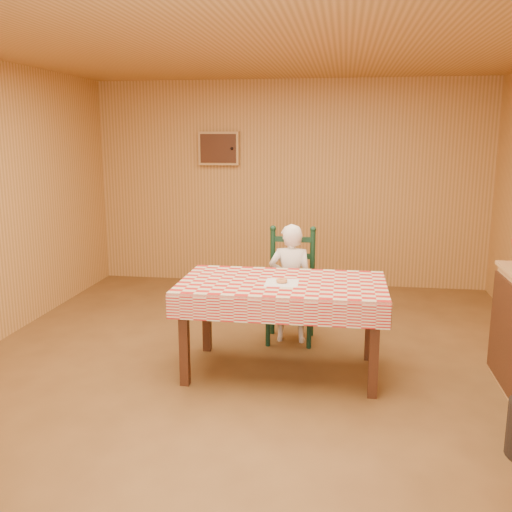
{
  "coord_description": "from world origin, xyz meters",
  "views": [
    {
      "loc": [
        0.69,
        -4.3,
        1.92
      ],
      "look_at": [
        0.0,
        0.2,
        0.95
      ],
      "focal_mm": 40.0,
      "sensor_mm": 36.0,
      "label": 1
    }
  ],
  "objects": [
    {
      "name": "ground",
      "position": [
        0.0,
        0.0,
        0.0
      ],
      "size": [
        6.0,
        6.0,
        0.0
      ],
      "primitive_type": "plane",
      "color": "brown",
      "rests_on": "ground"
    },
    {
      "name": "cabin_walls",
      "position": [
        -0.0,
        0.53,
        1.83
      ],
      "size": [
        5.1,
        6.05,
        2.65
      ],
      "color": "#C78E48",
      "rests_on": "ground"
    },
    {
      "name": "dining_table",
      "position": [
        0.23,
        0.1,
        0.69
      ],
      "size": [
        1.66,
        0.96,
        0.77
      ],
      "color": "#452212",
      "rests_on": "ground"
    },
    {
      "name": "ladder_chair",
      "position": [
        0.23,
        0.89,
        0.5
      ],
      "size": [
        0.44,
        0.4,
        1.08
      ],
      "color": "black",
      "rests_on": "ground"
    },
    {
      "name": "seated_child",
      "position": [
        0.23,
        0.83,
        0.56
      ],
      "size": [
        0.41,
        0.27,
        1.12
      ],
      "primitive_type": "imported",
      "rotation": [
        0.0,
        0.0,
        3.14
      ],
      "color": "white",
      "rests_on": "ground"
    },
    {
      "name": "napkin",
      "position": [
        0.23,
        0.05,
        0.77
      ],
      "size": [
        0.27,
        0.27,
        0.0
      ],
      "primitive_type": "cube",
      "rotation": [
        0.0,
        0.0,
        0.02
      ],
      "color": "white",
      "rests_on": "dining_table"
    },
    {
      "name": "donut",
      "position": [
        0.23,
        0.05,
        0.79
      ],
      "size": [
        0.11,
        0.11,
        0.03
      ],
      "primitive_type": "torus",
      "rotation": [
        0.0,
        0.0,
        -0.31
      ],
      "color": "#D78C4D",
      "rests_on": "napkin"
    }
  ]
}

